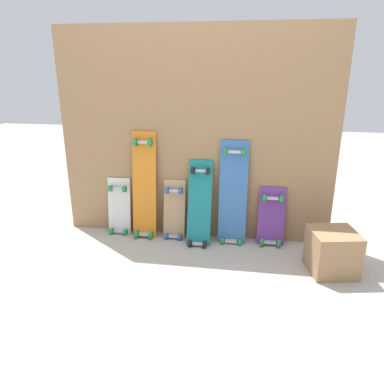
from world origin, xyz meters
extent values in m
plane|color=#B2AAA0|center=(0.00, 0.00, 0.00)|extent=(12.00, 12.00, 0.00)
cube|color=#99724C|center=(0.00, 0.07, 0.88)|extent=(2.31, 0.04, 1.76)
cube|color=silver|center=(-0.67, 0.01, 0.22)|extent=(0.21, 0.08, 0.57)
cube|color=#B7B7BF|center=(-0.67, -0.04, 0.03)|extent=(0.09, 0.04, 0.03)
cube|color=#B7B7BF|center=(-0.67, 0.01, 0.42)|extent=(0.09, 0.04, 0.03)
cylinder|color=#268C3F|center=(-0.74, -0.06, 0.03)|extent=(0.03, 0.05, 0.05)
cylinder|color=#268C3F|center=(-0.61, -0.06, 0.03)|extent=(0.03, 0.05, 0.05)
cylinder|color=#268C3F|center=(-0.74, -0.01, 0.42)|extent=(0.03, 0.05, 0.05)
cylinder|color=#268C3F|center=(-0.61, -0.01, 0.42)|extent=(0.03, 0.05, 0.05)
cube|color=orange|center=(-0.43, -0.01, 0.43)|extent=(0.21, 0.13, 0.98)
cube|color=#B7B7BF|center=(-0.43, -0.08, 0.03)|extent=(0.09, 0.04, 0.03)
cube|color=#B7B7BF|center=(-0.43, 0.01, 0.84)|extent=(0.09, 0.04, 0.03)
cylinder|color=#268C3F|center=(-0.49, -0.10, 0.03)|extent=(0.03, 0.07, 0.07)
cylinder|color=#268C3F|center=(-0.36, -0.10, 0.03)|extent=(0.03, 0.07, 0.07)
cylinder|color=#268C3F|center=(-0.49, -0.01, 0.84)|extent=(0.03, 0.07, 0.07)
cylinder|color=#268C3F|center=(-0.36, -0.01, 0.84)|extent=(0.03, 0.07, 0.07)
cube|color=tan|center=(-0.17, -0.01, 0.22)|extent=(0.19, 0.11, 0.58)
cube|color=#B7B7BF|center=(-0.17, -0.06, 0.02)|extent=(0.09, 0.04, 0.03)
cube|color=#B7B7BF|center=(-0.17, 0.00, 0.43)|extent=(0.09, 0.04, 0.03)
cylinder|color=#3359B2|center=(-0.23, -0.08, 0.03)|extent=(0.03, 0.05, 0.05)
cylinder|color=#3359B2|center=(-0.11, -0.08, 0.03)|extent=(0.03, 0.05, 0.05)
cylinder|color=#3359B2|center=(-0.23, -0.01, 0.43)|extent=(0.03, 0.05, 0.05)
cylinder|color=#3359B2|center=(-0.11, -0.01, 0.43)|extent=(0.03, 0.05, 0.05)
cube|color=#197A7F|center=(0.06, -0.07, 0.31)|extent=(0.20, 0.23, 0.76)
cube|color=#B7B7BF|center=(0.06, -0.18, 0.03)|extent=(0.09, 0.04, 0.03)
cube|color=#B7B7BF|center=(0.06, -0.01, 0.61)|extent=(0.09, 0.04, 0.03)
cylinder|color=black|center=(0.00, -0.19, 0.03)|extent=(0.03, 0.06, 0.06)
cylinder|color=black|center=(0.13, -0.19, 0.03)|extent=(0.03, 0.06, 0.06)
cylinder|color=black|center=(0.00, -0.02, 0.62)|extent=(0.03, 0.06, 0.06)
cylinder|color=black|center=(0.13, -0.02, 0.62)|extent=(0.03, 0.06, 0.06)
cube|color=#386BAD|center=(0.34, -0.01, 0.40)|extent=(0.23, 0.12, 0.94)
cube|color=#B7B7BF|center=(0.34, -0.08, 0.02)|extent=(0.11, 0.04, 0.03)
cube|color=#B7B7BF|center=(0.34, 0.01, 0.78)|extent=(0.11, 0.04, 0.03)
cylinder|color=#268C3F|center=(0.27, -0.10, 0.03)|extent=(0.03, 0.05, 0.05)
cylinder|color=#268C3F|center=(0.41, -0.10, 0.03)|extent=(0.03, 0.05, 0.05)
cylinder|color=#268C3F|center=(0.27, -0.01, 0.78)|extent=(0.03, 0.05, 0.05)
cylinder|color=#268C3F|center=(0.41, -0.01, 0.78)|extent=(0.03, 0.05, 0.05)
cube|color=#6B338C|center=(0.66, -0.01, 0.21)|extent=(0.22, 0.12, 0.55)
cube|color=#B7B7BF|center=(0.66, -0.07, 0.03)|extent=(0.10, 0.04, 0.03)
cube|color=#B7B7BF|center=(0.66, 0.00, 0.40)|extent=(0.10, 0.04, 0.03)
cylinder|color=#268C3F|center=(0.60, -0.08, 0.03)|extent=(0.03, 0.07, 0.07)
cylinder|color=#268C3F|center=(0.73, -0.08, 0.03)|extent=(0.03, 0.07, 0.07)
cylinder|color=#268C3F|center=(0.60, -0.02, 0.41)|extent=(0.03, 0.07, 0.07)
cylinder|color=#268C3F|center=(0.73, -0.02, 0.41)|extent=(0.03, 0.07, 0.07)
cube|color=#99724C|center=(1.09, -0.41, 0.16)|extent=(0.37, 0.37, 0.32)
camera|label=1|loc=(0.46, -2.94, 1.44)|focal=34.53mm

